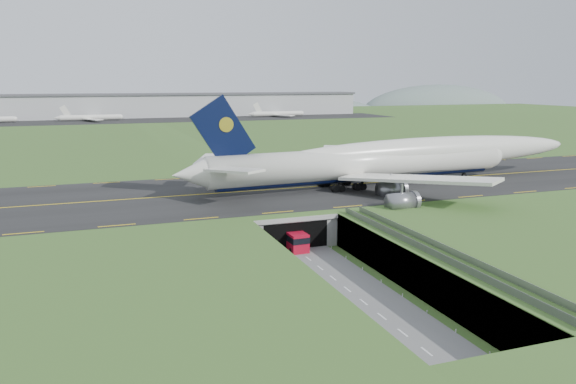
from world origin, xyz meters
name	(u,v)px	position (x,y,z in m)	size (l,w,h in m)	color
ground	(313,263)	(0.00, 0.00, 0.00)	(900.00, 900.00, 0.00)	#345321
airfield_deck	(313,246)	(0.00, 0.00, 3.00)	(800.00, 800.00, 6.00)	gray
trench_road	(332,278)	(0.00, -7.50, 0.10)	(12.00, 75.00, 0.20)	slate
taxiway	(255,191)	(0.00, 33.00, 6.09)	(800.00, 44.00, 0.18)	black
tunnel_portal	(280,221)	(0.00, 16.71, 3.33)	(17.00, 22.30, 6.00)	gray
guideway	(440,260)	(11.00, -19.11, 5.32)	(3.00, 53.00, 7.05)	#A8A8A3
jumbo_jet	(391,160)	(31.66, 30.12, 11.82)	(103.99, 65.03, 21.55)	silver
shuttle_tram	(293,239)	(-0.32, 8.78, 1.83)	(3.43, 8.37, 3.35)	#AC0B22
cargo_terminal	(139,105)	(-0.10, 299.41, 13.96)	(320.00, 67.00, 15.60)	#B2B2B2
distant_hills	(199,118)	(64.38, 430.00, -4.00)	(700.00, 91.00, 60.00)	slate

